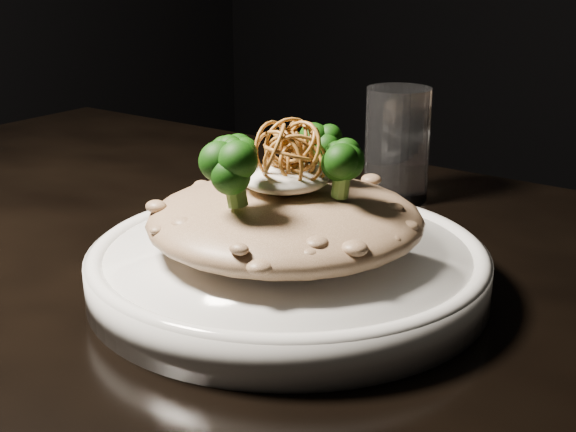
% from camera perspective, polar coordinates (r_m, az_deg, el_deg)
% --- Properties ---
extents(table, '(1.10, 0.80, 0.75)m').
position_cam_1_polar(table, '(0.64, -8.24, -11.25)').
color(table, black).
rests_on(table, ground).
extents(plate, '(0.28, 0.28, 0.03)m').
position_cam_1_polar(plate, '(0.57, 0.00, -3.84)').
color(plate, silver).
rests_on(plate, table).
extents(risotto, '(0.19, 0.19, 0.04)m').
position_cam_1_polar(risotto, '(0.56, -0.19, -0.24)').
color(risotto, brown).
rests_on(risotto, plate).
extents(broccoli, '(0.11, 0.11, 0.04)m').
position_cam_1_polar(broccoli, '(0.55, -0.12, 3.85)').
color(broccoli, black).
rests_on(broccoli, risotto).
extents(cheese, '(0.06, 0.06, 0.02)m').
position_cam_1_polar(cheese, '(0.55, -0.22, 2.74)').
color(cheese, white).
rests_on(cheese, risotto).
extents(shallots, '(0.05, 0.05, 0.03)m').
position_cam_1_polar(shallots, '(0.55, 0.24, 5.23)').
color(shallots, brown).
rests_on(shallots, cheese).
extents(drinking_glass, '(0.07, 0.07, 0.11)m').
position_cam_1_polar(drinking_glass, '(0.77, 7.77, 5.06)').
color(drinking_glass, silver).
rests_on(drinking_glass, table).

